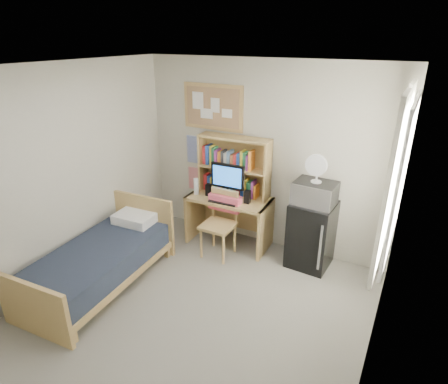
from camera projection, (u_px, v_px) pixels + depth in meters
The scene contains 25 objects.
floor at pixel (180, 327), 3.98m from camera, with size 3.60×4.20×0.02m, color gray.
ceiling at pixel (165, 70), 2.96m from camera, with size 3.60×4.20×0.02m, color silver.
wall_back at pixel (263, 157), 5.17m from camera, with size 3.60×0.04×2.60m, color beige.
wall_left at pixel (45, 183), 4.26m from camera, with size 0.04×4.20×2.60m, color beige.
wall_right at pixel (380, 271), 2.68m from camera, with size 0.04×4.20×2.60m, color beige.
window_unit at pixel (397, 178), 3.55m from camera, with size 0.10×1.40×1.70m, color white.
curtain_left at pixel (388, 192), 3.24m from camera, with size 0.04×0.55×1.70m, color white.
curtain_right at pixel (398, 166), 3.89m from camera, with size 0.04×0.55×1.70m, color white.
bulletin_board at pixel (213, 107), 5.26m from camera, with size 0.94×0.03×0.64m, color #A78058.
poster_wave at pixel (195, 150), 5.66m from camera, with size 0.30×0.01×0.42m, color #283DA0.
poster_japan at pixel (196, 179), 5.85m from camera, with size 0.28×0.01×0.36m, color red.
desk at pixel (229, 221), 5.44m from camera, with size 1.17×0.59×0.73m, color tan.
desk_chair at pixel (218, 225), 5.09m from camera, with size 0.47×0.47×0.93m, color tan.
mini_fridge at pixel (311, 234), 4.90m from camera, with size 0.53×0.53×0.89m, color black.
bed at pixel (99, 267), 4.56m from camera, with size 0.92×1.83×0.50m, color #1A2130.
hutch at pixel (234, 166), 5.25m from camera, with size 1.03×0.26×0.84m, color tan.
monitor at pixel (228, 182), 5.14m from camera, with size 0.48×0.04×0.52m, color black.
keyboard at pixel (223, 202), 5.12m from camera, with size 0.41×0.13×0.02m, color black.
speaker_left at pixel (209, 190), 5.33m from camera, with size 0.07×0.07×0.17m, color black.
speaker_right at pixel (247, 197), 5.09m from camera, with size 0.07×0.07×0.18m, color black.
water_bottle at pixel (196, 187), 5.36m from camera, with size 0.07×0.07×0.24m, color white.
hoodie at pixel (225, 202), 5.16m from camera, with size 0.46×0.14×0.22m, color #FF6178.
microwave at pixel (315, 193), 4.65m from camera, with size 0.50×0.38×0.29m, color silver.
desk_fan at pixel (317, 170), 4.53m from camera, with size 0.26×0.26×0.33m, color white.
pillow at pixel (135, 218), 5.06m from camera, with size 0.53×0.37×0.13m, color white.
Camera 1 is at (1.89, -2.50, 2.86)m, focal length 30.00 mm.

